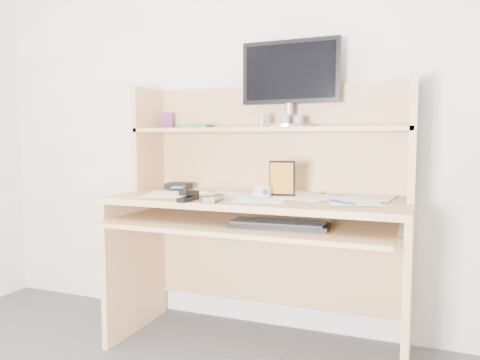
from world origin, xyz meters
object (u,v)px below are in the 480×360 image
(keyboard, at_px, (279,224))
(tv_remote, at_px, (215,198))
(desk, at_px, (263,206))
(game_case, at_px, (282,178))
(monitor, at_px, (290,81))

(keyboard, relative_size, tv_remote, 2.66)
(desk, bearing_deg, game_case, -26.61)
(desk, distance_m, game_case, 0.19)
(keyboard, xyz_separation_m, game_case, (-0.05, 0.23, 0.18))
(game_case, xyz_separation_m, monitor, (-0.02, 0.19, 0.47))
(desk, distance_m, keyboard, 0.33)
(tv_remote, height_order, monitor, monitor)
(desk, bearing_deg, keyboard, -59.47)
(tv_remote, bearing_deg, desk, 59.59)
(tv_remote, distance_m, monitor, 0.73)
(keyboard, bearing_deg, monitor, 95.46)
(tv_remote, bearing_deg, game_case, 36.97)
(keyboard, relative_size, monitor, 0.86)
(game_case, bearing_deg, monitor, 84.83)
(desk, height_order, keyboard, desk)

